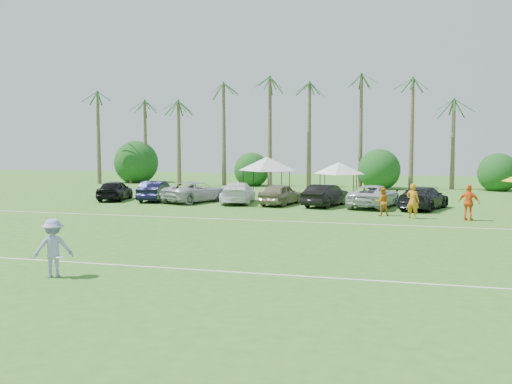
# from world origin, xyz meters

# --- Properties ---
(ground) EXTENTS (120.00, 120.00, 0.00)m
(ground) POSITION_xyz_m (0.00, 0.00, 0.00)
(ground) COLOR #356D20
(ground) RESTS_ON ground
(field_lines) EXTENTS (80.00, 12.10, 0.01)m
(field_lines) POSITION_xyz_m (0.00, 8.00, 0.01)
(field_lines) COLOR white
(field_lines) RESTS_ON ground
(palm_tree_0) EXTENTS (2.40, 2.40, 8.90)m
(palm_tree_0) POSITION_xyz_m (-22.00, 38.00, 7.48)
(palm_tree_0) COLOR brown
(palm_tree_0) RESTS_ON ground
(palm_tree_1) EXTENTS (2.40, 2.40, 9.90)m
(palm_tree_1) POSITION_xyz_m (-17.00, 38.00, 8.35)
(palm_tree_1) COLOR brown
(palm_tree_1) RESTS_ON ground
(palm_tree_2) EXTENTS (2.40, 2.40, 10.90)m
(palm_tree_2) POSITION_xyz_m (-12.00, 38.00, 9.21)
(palm_tree_2) COLOR brown
(palm_tree_2) RESTS_ON ground
(palm_tree_3) EXTENTS (2.40, 2.40, 11.90)m
(palm_tree_3) POSITION_xyz_m (-8.00, 38.00, 10.06)
(palm_tree_3) COLOR brown
(palm_tree_3) RESTS_ON ground
(palm_tree_4) EXTENTS (2.40, 2.40, 8.90)m
(palm_tree_4) POSITION_xyz_m (-4.00, 38.00, 7.48)
(palm_tree_4) COLOR brown
(palm_tree_4) RESTS_ON ground
(palm_tree_5) EXTENTS (2.40, 2.40, 9.90)m
(palm_tree_5) POSITION_xyz_m (0.00, 38.00, 8.35)
(palm_tree_5) COLOR brown
(palm_tree_5) RESTS_ON ground
(palm_tree_6) EXTENTS (2.40, 2.40, 10.90)m
(palm_tree_6) POSITION_xyz_m (4.00, 38.00, 9.21)
(palm_tree_6) COLOR brown
(palm_tree_6) RESTS_ON ground
(palm_tree_7) EXTENTS (2.40, 2.40, 11.90)m
(palm_tree_7) POSITION_xyz_m (8.00, 38.00, 10.06)
(palm_tree_7) COLOR brown
(palm_tree_7) RESTS_ON ground
(palm_tree_8) EXTENTS (2.40, 2.40, 8.90)m
(palm_tree_8) POSITION_xyz_m (13.00, 38.00, 7.48)
(palm_tree_8) COLOR brown
(palm_tree_8) RESTS_ON ground
(bush_tree_0) EXTENTS (4.00, 4.00, 4.00)m
(bush_tree_0) POSITION_xyz_m (-19.00, 39.00, 1.80)
(bush_tree_0) COLOR brown
(bush_tree_0) RESTS_ON ground
(bush_tree_1) EXTENTS (4.00, 4.00, 4.00)m
(bush_tree_1) POSITION_xyz_m (-6.00, 39.00, 1.80)
(bush_tree_1) COLOR brown
(bush_tree_1) RESTS_ON ground
(bush_tree_2) EXTENTS (4.00, 4.00, 4.00)m
(bush_tree_2) POSITION_xyz_m (6.00, 39.00, 1.80)
(bush_tree_2) COLOR brown
(bush_tree_2) RESTS_ON ground
(bush_tree_3) EXTENTS (4.00, 4.00, 4.00)m
(bush_tree_3) POSITION_xyz_m (16.00, 39.00, 1.80)
(bush_tree_3) COLOR brown
(bush_tree_3) RESTS_ON ground
(sideline_player_a) EXTENTS (0.81, 0.67, 1.92)m
(sideline_player_a) POSITION_xyz_m (8.84, 16.91, 0.96)
(sideline_player_a) COLOR orange
(sideline_player_a) RESTS_ON ground
(sideline_player_b) EXTENTS (0.90, 0.78, 1.59)m
(sideline_player_b) POSITION_xyz_m (7.18, 17.74, 0.80)
(sideline_player_b) COLOR #CA6C16
(sideline_player_b) RESTS_ON ground
(sideline_player_c) EXTENTS (1.21, 0.83, 1.91)m
(sideline_player_c) POSITION_xyz_m (11.71, 16.83, 0.95)
(sideline_player_c) COLOR orange
(sideline_player_c) RESTS_ON ground
(canopy_tent_left) EXTENTS (4.43, 4.43, 3.59)m
(canopy_tent_left) POSITION_xyz_m (-1.66, 26.25, 3.07)
(canopy_tent_left) COLOR black
(canopy_tent_left) RESTS_ON ground
(canopy_tent_right) EXTENTS (3.83, 3.83, 3.11)m
(canopy_tent_right) POSITION_xyz_m (3.48, 28.09, 2.66)
(canopy_tent_right) COLOR black
(canopy_tent_right) RESTS_ON ground
(frisbee_player) EXTENTS (1.34, 1.18, 1.79)m
(frisbee_player) POSITION_xyz_m (-1.87, -0.00, 0.90)
(frisbee_player) COLOR #9B94D2
(frisbee_player) RESTS_ON ground
(parked_car_0) EXTENTS (2.46, 4.46, 1.44)m
(parked_car_0) POSITION_xyz_m (-11.79, 21.72, 0.72)
(parked_car_0) COLOR black
(parked_car_0) RESTS_ON ground
(parked_car_1) EXTENTS (2.07, 4.52, 1.44)m
(parked_car_1) POSITION_xyz_m (-8.75, 22.05, 0.72)
(parked_car_1) COLOR black
(parked_car_1) RESTS_ON ground
(parked_car_2) EXTENTS (4.12, 5.68, 1.44)m
(parked_car_2) POSITION_xyz_m (-5.70, 22.00, 0.72)
(parked_car_2) COLOR #ACADB0
(parked_car_2) RESTS_ON ground
(parked_car_3) EXTENTS (2.76, 5.20, 1.44)m
(parked_car_3) POSITION_xyz_m (-2.66, 22.09, 0.72)
(parked_car_3) COLOR white
(parked_car_3) RESTS_ON ground
(parked_car_4) EXTENTS (2.48, 4.46, 1.44)m
(parked_car_4) POSITION_xyz_m (0.38, 21.77, 0.72)
(parked_car_4) COLOR #81765B
(parked_car_4) RESTS_ON ground
(parked_car_5) EXTENTS (2.67, 4.61, 1.44)m
(parked_car_5) POSITION_xyz_m (3.42, 21.68, 0.72)
(parked_car_5) COLOR black
(parked_car_5) RESTS_ON ground
(parked_car_6) EXTENTS (3.35, 5.53, 1.44)m
(parked_car_6) POSITION_xyz_m (6.46, 21.84, 0.72)
(parked_car_6) COLOR #B8BBC4
(parked_car_6) RESTS_ON ground
(parked_car_7) EXTENTS (3.54, 5.33, 1.44)m
(parked_car_7) POSITION_xyz_m (9.50, 21.59, 0.72)
(parked_car_7) COLOR black
(parked_car_7) RESTS_ON ground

